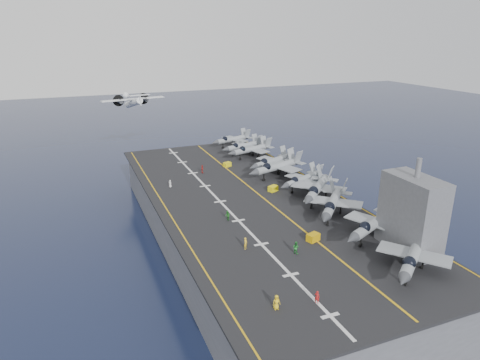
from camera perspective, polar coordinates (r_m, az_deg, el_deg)
name	(u,v)px	position (r m, az deg, el deg)	size (l,w,h in m)	color
ground	(247,242)	(93.58, 0.93, -8.29)	(500.00, 500.00, 0.00)	#142135
hull	(247,221)	(91.39, 0.95, -5.51)	(36.00, 90.00, 10.00)	#56595E
flight_deck	(247,198)	(89.35, 0.97, -2.48)	(38.00, 92.00, 0.40)	black
foul_line	(260,196)	(90.41, 2.72, -2.08)	(0.35, 90.00, 0.02)	gold
landing_centerline	(220,202)	(87.25, -2.67, -2.88)	(0.50, 90.00, 0.02)	silver
deck_edge_port	(167,209)	(84.55, -9.72, -3.90)	(0.25, 90.00, 0.02)	gold
deck_edge_stbd	(323,186)	(97.56, 11.02, -0.81)	(0.25, 90.00, 0.02)	gold
island_superstructure	(413,205)	(71.10, 22.08, -3.10)	(5.00, 10.00, 15.00)	#56595E
fighter_jet_0	(413,255)	(66.60, 22.11, -9.23)	(18.29, 17.34, 5.30)	#8C959C
fighter_jet_1	(375,223)	(74.71, 17.50, -5.46)	(18.74, 16.23, 5.47)	#979EA8
fighter_jet_2	(333,202)	(81.37, 12.25, -2.89)	(18.79, 19.06, 5.58)	#9BA4AB
fighter_jet_3	(318,187)	(88.30, 10.34, -0.95)	(19.42, 19.31, 5.71)	gray
fighter_jet_4	(303,179)	(94.47, 8.40, 0.19)	(16.11, 13.78, 4.73)	gray
fighter_jet_5	(278,166)	(101.39, 5.05, 1.91)	(18.79, 15.39, 5.62)	gray
fighter_jet_6	(273,161)	(106.28, 4.40, 2.59)	(17.34, 14.72, 5.10)	#939AA2
fighter_jet_7	(252,149)	(117.18, 1.56, 4.20)	(16.63, 13.34, 5.04)	#989FA9
fighter_jet_8	(244,145)	(121.29, 0.51, 4.65)	(15.69, 12.62, 4.74)	#A0A7B1
tow_cart_a	(313,237)	(72.18, 9.73, -7.54)	(2.43, 1.98, 1.26)	#CF9C07
tow_cart_b	(273,189)	(92.89, 4.42, -1.14)	(2.38, 2.00, 1.22)	yellow
tow_cart_c	(227,164)	(109.71, -1.72, 2.09)	(2.20, 1.83, 1.13)	yellow
crew_0	(276,302)	(55.32, 4.89, -15.93)	(1.27, 0.93, 1.96)	yellow
crew_1	(246,243)	(68.52, 0.75, -8.43)	(1.41, 1.39, 1.98)	yellow
crew_2	(228,216)	(78.39, -1.68, -4.76)	(0.86, 1.21, 1.91)	#237B25
crew_4	(202,169)	(104.79, -5.05, 1.46)	(1.35, 1.48, 2.06)	red
crew_5	(170,184)	(96.20, -9.29, -0.48)	(0.95, 1.15, 1.65)	silver
crew_6	(317,297)	(57.05, 10.24, -15.10)	(1.23, 1.28, 1.79)	#B21919
crew_7	(296,247)	(67.81, 7.45, -8.90)	(1.29, 1.45, 2.02)	#268C33
transport_plane	(134,103)	(140.31, -14.01, 9.96)	(21.89, 16.76, 4.69)	silver
fighter_jet_9	(233,139)	(128.94, -0.95, 5.52)	(15.69, 12.62, 4.74)	#A0A7B1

